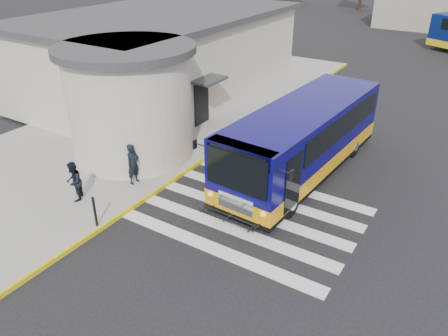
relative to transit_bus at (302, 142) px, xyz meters
The scene contains 9 objects.
ground 3.32m from the transit_bus, 89.00° to the right, with size 140.00×140.00×0.00m, color black.
sidewalk 9.10m from the transit_bus, behind, with size 10.00×34.00×0.15m, color gray.
curb_strip 4.32m from the transit_bus, 166.07° to the left, with size 0.12×34.00×0.16m, color gold.
station_building 11.53m from the transit_bus, 160.14° to the left, with size 12.70×18.70×4.80m.
crosswalk 4.08m from the transit_bus, 96.70° to the right, with size 8.00×5.35×0.01m.
transit_bus is the anchor object (origin of this frame).
pedestrian_a 6.85m from the transit_bus, 138.11° to the right, with size 0.60×0.39×1.65m, color black.
pedestrian_b 9.01m from the transit_bus, 132.12° to the right, with size 0.74×0.58×1.53m, color black.
bollard 8.55m from the transit_bus, 119.11° to the right, with size 0.09×0.09×1.12m, color black.
Camera 1 is at (5.92, -12.38, 8.77)m, focal length 35.00 mm.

